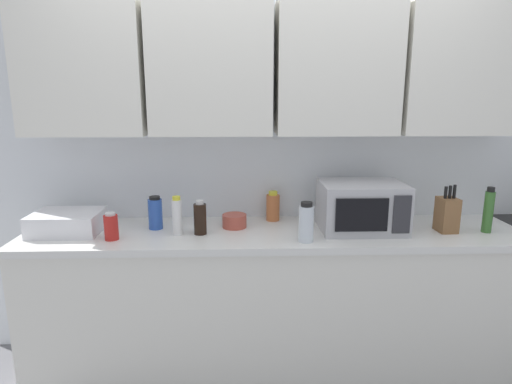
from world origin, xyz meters
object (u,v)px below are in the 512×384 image
Objects in this scene: microwave at (362,206)px; bottle_white_jar at (177,216)px; knife_block at (447,214)px; bowl_ceramic_small at (234,221)px; bottle_clear_tall at (306,223)px; bottle_green_oil at (488,211)px; dish_rack at (67,222)px; bottle_blue_cleaner at (155,213)px; bottle_red_sauce at (111,227)px; bottle_soy_dark at (200,218)px; bottle_spice_jar at (273,207)px.

microwave is 2.14× the size of bottle_white_jar.
knife_block reaches higher than bowl_ceramic_small.
bottle_clear_tall is 0.48m from bowl_ceramic_small.
bottle_white_jar is (-1.78, 0.01, -0.02)m from bottle_green_oil.
dish_rack is (-1.71, -0.00, -0.08)m from microwave.
bottle_blue_cleaner is 1.28× the size of bottle_red_sauce.
bottle_red_sauce is (-1.42, -0.14, -0.07)m from microwave.
bottle_soy_dark is (-1.42, -0.00, -0.01)m from knife_block.
bottle_green_oil is (1.93, -0.13, 0.03)m from bottle_blue_cleaner.
bowl_ceramic_small is at bearing 32.63° from bottle_soy_dark.
bowl_ceramic_small is (0.67, 0.21, -0.03)m from bottle_red_sauce.
bottle_green_oil is at bearing 6.89° from bottle_clear_tall.
bottle_clear_tall is (-1.07, -0.13, -0.02)m from bottle_green_oil.
knife_block is at bearing 10.09° from bottle_clear_tall.
bottle_soy_dark reaches higher than bottle_spice_jar.
bottle_red_sauce is at bearing -167.95° from bottle_white_jar.
bottle_white_jar is at bearing -176.62° from bottle_soy_dark.
knife_block is 0.85m from bottle_clear_tall.
bottle_clear_tall is at bearing -34.53° from bowl_ceramic_small.
bowl_ceramic_small is (0.19, 0.12, -0.05)m from bottle_soy_dark.
bottle_red_sauce is at bearing -162.97° from bowl_ceramic_small.
bottle_clear_tall is at bearing -150.18° from microwave.
knife_block is at bearing -3.65° from bottle_blue_cleaner.
knife_block is at bearing 2.57° from bottle_red_sauce.
knife_block reaches higher than bottle_red_sauce.
bottle_clear_tall is at bearing -11.03° from bottle_white_jar.
microwave is 2.19× the size of bottle_clear_tall.
bottle_blue_cleaner is 1.36× the size of bowl_ceramic_small.
bottle_green_oil reaches higher than bottle_spice_jar.
bowl_ceramic_small is at bearing 1.44° from bottle_blue_cleaner.
bowl_ceramic_small is at bearing 174.51° from bottle_green_oil.
bottle_blue_cleaner reaches higher than bottle_spice_jar.
bottle_spice_jar is 1.30× the size of bowl_ceramic_small.
microwave reaches higher than dish_rack.
dish_rack is 0.32m from bottle_red_sauce.
bottle_spice_jar is 1.23× the size of bottle_red_sauce.
bottle_green_oil is at bearing -12.98° from bottle_spice_jar.
knife_block is 1.55m from bottle_white_jar.
bottle_soy_dark is (0.27, -0.11, -0.00)m from bottle_blue_cleaner.
bottle_green_oil is 1.47m from bowl_ceramic_small.
bottle_clear_tall is (0.15, -0.41, 0.02)m from bottle_spice_jar.
bottle_green_oil is at bearing -5.49° from bowl_ceramic_small.
knife_block reaches higher than bottle_spice_jar.
bottle_red_sauce is 1.06m from bottle_clear_tall.
bottle_spice_jar is 0.71× the size of bottle_green_oil.
bottle_soy_dark is 1.36× the size of bowl_ceramic_small.
knife_block is at bearing 0.12° from bottle_soy_dark.
bottle_spice_jar is 0.72m from bottle_blue_cleaner.
bowl_ceramic_small is (0.96, 0.07, -0.02)m from dish_rack.
bottle_white_jar is at bearing -39.26° from bottle_blue_cleaner.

